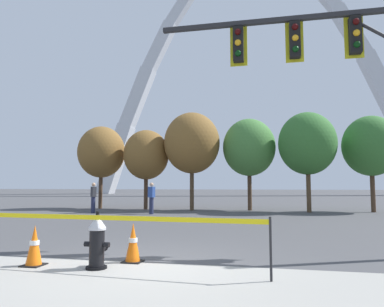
{
  "coord_description": "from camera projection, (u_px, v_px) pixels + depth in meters",
  "views": [
    {
      "loc": [
        2.16,
        -6.44,
        1.44
      ],
      "look_at": [
        -0.22,
        5.0,
        2.5
      ],
      "focal_mm": 33.12,
      "sensor_mm": 36.0,
      "label": 1
    }
  ],
  "objects": [
    {
      "name": "ground_plane",
      "position": [
        149.0,
        263.0,
        6.58
      ],
      "size": [
        240.0,
        240.0,
        0.0
      ],
      "primitive_type": "plane",
      "color": "#474749"
    },
    {
      "name": "fire_hydrant",
      "position": [
        97.0,
        242.0,
        6.17
      ],
      "size": [
        0.46,
        0.48,
        0.99
      ],
      "color": "black",
      "rests_on": "ground"
    },
    {
      "name": "caution_tape_barrier",
      "position": [
        115.0,
        231.0,
        6.03
      ],
      "size": [
        5.22,
        0.33,
        0.97
      ],
      "color": "#232326",
      "rests_on": "ground"
    },
    {
      "name": "traffic_cone_by_hydrant",
      "position": [
        34.0,
        246.0,
        6.38
      ],
      "size": [
        0.36,
        0.36,
        0.73
      ],
      "color": "black",
      "rests_on": "ground"
    },
    {
      "name": "traffic_cone_mid_sidewalk",
      "position": [
        133.0,
        243.0,
        6.68
      ],
      "size": [
        0.36,
        0.36,
        0.73
      ],
      "color": "black",
      "rests_on": "ground"
    },
    {
      "name": "traffic_signal_gantry",
      "position": [
        375.0,
        60.0,
        8.37
      ],
      "size": [
        7.82,
        0.44,
        6.0
      ],
      "color": "#232326",
      "rests_on": "ground"
    },
    {
      "name": "monument_arch",
      "position": [
        250.0,
        80.0,
        58.26
      ],
      "size": [
        53.41,
        2.52,
        42.45
      ],
      "color": "silver",
      "rests_on": "ground"
    },
    {
      "name": "tree_far_left",
      "position": [
        101.0,
        152.0,
        22.63
      ],
      "size": [
        2.98,
        2.98,
        5.22
      ],
      "color": "#473323",
      "rests_on": "ground"
    },
    {
      "name": "tree_left_mid",
      "position": [
        146.0,
        155.0,
        21.76
      ],
      "size": [
        2.77,
        2.77,
        4.85
      ],
      "color": "#473323",
      "rests_on": "ground"
    },
    {
      "name": "tree_center_left",
      "position": [
        192.0,
        143.0,
        21.05
      ],
      "size": [
        3.31,
        3.31,
        5.79
      ],
      "color": "brown",
      "rests_on": "ground"
    },
    {
      "name": "tree_center_right",
      "position": [
        249.0,
        147.0,
        20.85
      ],
      "size": [
        3.07,
        3.07,
        5.37
      ],
      "color": "#473323",
      "rests_on": "ground"
    },
    {
      "name": "tree_right_mid",
      "position": [
        307.0,
        144.0,
        19.36
      ],
      "size": [
        3.12,
        3.12,
        5.46
      ],
      "color": "brown",
      "rests_on": "ground"
    },
    {
      "name": "tree_far_right",
      "position": [
        371.0,
        146.0,
        19.41
      ],
      "size": [
        3.01,
        3.01,
        5.27
      ],
      "color": "#473323",
      "rests_on": "ground"
    },
    {
      "name": "pedestrian_walking_left",
      "position": [
        151.0,
        198.0,
        17.92
      ],
      "size": [
        0.39,
        0.34,
        1.59
      ],
      "color": "#232847",
      "rests_on": "ground"
    },
    {
      "name": "pedestrian_standing_center",
      "position": [
        93.0,
        197.0,
        18.69
      ],
      "size": [
        0.38,
        0.38,
        1.59
      ],
      "color": "#232847",
      "rests_on": "ground"
    }
  ]
}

